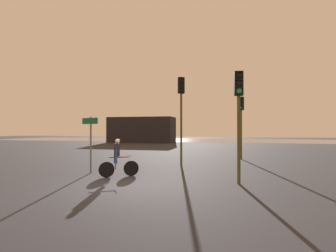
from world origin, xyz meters
TOP-DOWN VIEW (x-y plane):
  - ground_plane at (0.00, 0.00)m, footprint 120.00×120.00m
  - water_strip at (0.00, 39.36)m, footprint 80.00×16.00m
  - distant_building at (-9.47, 29.36)m, footprint 9.89×4.00m
  - traffic_light_center at (1.10, 5.65)m, footprint 0.40×0.42m
  - traffic_light_near_right at (4.07, 1.37)m, footprint 0.35×0.36m
  - traffic_light_far_right at (4.46, 9.65)m, footprint 0.40×0.42m
  - direction_sign_post at (-2.53, 2.26)m, footprint 1.02×0.46m
  - cyclist at (-0.92, 1.69)m, footprint 1.44×0.99m

SIDE VIEW (x-z plane):
  - ground_plane at x=0.00m, z-range 0.00..0.00m
  - water_strip at x=0.00m, z-range 0.00..0.01m
  - cyclist at x=-0.92m, z-range 0.01..1.63m
  - direction_sign_post at x=-2.53m, z-range 0.40..3.00m
  - distant_building at x=-9.47m, z-range 0.00..3.85m
  - traffic_light_near_right at x=4.07m, z-range 0.83..5.00m
  - traffic_light_far_right at x=4.46m, z-range 0.83..5.04m
  - traffic_light_center at x=1.10m, z-range 0.93..5.85m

